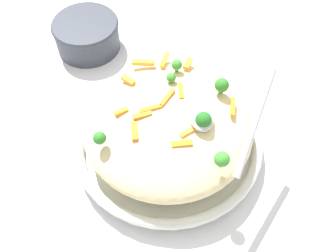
{
  "coord_description": "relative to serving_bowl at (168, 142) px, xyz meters",
  "views": [
    {
      "loc": [
        0.43,
        -0.02,
        0.68
      ],
      "look_at": [
        0.0,
        0.0,
        0.08
      ],
      "focal_mm": 42.85,
      "sensor_mm": 36.0,
      "label": 1
    }
  ],
  "objects": [
    {
      "name": "serving_bowl",
      "position": [
        0.0,
        0.0,
        0.0
      ],
      "size": [
        0.36,
        0.36,
        0.05
      ],
      "color": "silver",
      "rests_on": "ground_plane"
    },
    {
      "name": "broccoli_floret_5",
      "position": [
        0.04,
        0.06,
        0.12
      ],
      "size": [
        0.03,
        0.03,
        0.03
      ],
      "color": "#205B1C",
      "rests_on": "pasta_mound"
    },
    {
      "name": "ground_plane",
      "position": [
        0.0,
        0.0,
        -0.02
      ],
      "size": [
        2.4,
        2.4,
        0.0
      ],
      "primitive_type": "plane",
      "color": "silver"
    },
    {
      "name": "carrot_piece_4",
      "position": [
        -0.11,
        0.04,
        0.1
      ],
      "size": [
        0.03,
        0.02,
        0.01
      ],
      "primitive_type": "cube",
      "rotation": [
        0.0,
        0.0,
        2.7
      ],
      "color": "orange",
      "rests_on": "pasta_mound"
    },
    {
      "name": "serving_spoon",
      "position": [
        0.04,
        0.09,
        0.13
      ],
      "size": [
        0.16,
        0.14,
        0.08
      ],
      "color": "#B7B7BC",
      "rests_on": "pasta_mound"
    },
    {
      "name": "carrot_piece_7",
      "position": [
        -0.04,
        0.03,
        0.11
      ],
      "size": [
        0.04,
        0.01,
        0.01
      ],
      "primitive_type": "cube",
      "rotation": [
        0.0,
        0.0,
        6.27
      ],
      "color": "orange",
      "rests_on": "pasta_mound"
    },
    {
      "name": "broccoli_floret_1",
      "position": [
        0.06,
        -0.11,
        0.11
      ],
      "size": [
        0.02,
        0.02,
        0.02
      ],
      "color": "#296820",
      "rests_on": "pasta_mound"
    },
    {
      "name": "carrot_piece_1",
      "position": [
        -0.12,
        -0.04,
        0.1
      ],
      "size": [
        0.01,
        0.04,
        0.01
      ],
      "primitive_type": "cube",
      "rotation": [
        0.0,
        0.0,
        4.61
      ],
      "color": "orange",
      "rests_on": "pasta_mound"
    },
    {
      "name": "carrot_piece_8",
      "position": [
        0.07,
        0.02,
        0.1
      ],
      "size": [
        0.01,
        0.04,
        0.01
      ],
      "primitive_type": "cube",
      "rotation": [
        0.0,
        0.0,
        4.78
      ],
      "color": "orange",
      "rests_on": "pasta_mound"
    },
    {
      "name": "carrot_piece_12",
      "position": [
        -0.07,
        -0.07,
        0.1
      ],
      "size": [
        0.03,
        0.03,
        0.01
      ],
      "primitive_type": "cube",
      "rotation": [
        0.0,
        0.0,
        0.86
      ],
      "color": "orange",
      "rests_on": "pasta_mound"
    },
    {
      "name": "broccoli_floret_3",
      "position": [
        0.11,
        0.08,
        0.12
      ],
      "size": [
        0.03,
        0.03,
        0.03
      ],
      "color": "#377928",
      "rests_on": "pasta_mound"
    },
    {
      "name": "companion_bowl",
      "position": [
        -0.3,
        -0.17,
        0.02
      ],
      "size": [
        0.15,
        0.15,
        0.07
      ],
      "color": "#333842",
      "rests_on": "ground_plane"
    },
    {
      "name": "carrot_piece_2",
      "position": [
        -0.0,
        0.11,
        0.1
      ],
      "size": [
        0.04,
        0.01,
        0.01
      ],
      "primitive_type": "cube",
      "rotation": [
        0.0,
        0.0,
        6.11
      ],
      "color": "orange",
      "rests_on": "pasta_mound"
    },
    {
      "name": "carrot_piece_10",
      "position": [
        -0.12,
        -0.0,
        0.1
      ],
      "size": [
        0.04,
        0.02,
        0.01
      ],
      "primitive_type": "cube",
      "rotation": [
        0.0,
        0.0,
        2.81
      ],
      "color": "orange",
      "rests_on": "pasta_mound"
    },
    {
      "name": "carrot_piece_3",
      "position": [
        -0.02,
        0.0,
        0.11
      ],
      "size": [
        0.04,
        0.03,
        0.01
      ],
      "primitive_type": "cube",
      "rotation": [
        0.0,
        0.0,
        2.54
      ],
      "color": "orange",
      "rests_on": "pasta_mound"
    },
    {
      "name": "broccoli_floret_4",
      "position": [
        -0.04,
        0.1,
        0.12
      ],
      "size": [
        0.03,
        0.03,
        0.03
      ],
      "color": "#296820",
      "rests_on": "pasta_mound"
    },
    {
      "name": "carrot_piece_5",
      "position": [
        0.0,
        -0.08,
        0.1
      ],
      "size": [
        0.02,
        0.03,
        0.01
      ],
      "primitive_type": "cube",
      "rotation": [
        0.0,
        0.0,
        2.01
      ],
      "color": "orange",
      "rests_on": "pasta_mound"
    },
    {
      "name": "carrot_piece_11",
      "position": [
        0.05,
        0.03,
        0.1
      ],
      "size": [
        0.02,
        0.03,
        0.01
      ],
      "primitive_type": "cube",
      "rotation": [
        0.0,
        0.0,
        5.24
      ],
      "color": "orange",
      "rests_on": "pasta_mound"
    },
    {
      "name": "carrot_piece_6",
      "position": [
        -0.0,
        -0.03,
        0.11
      ],
      "size": [
        0.02,
        0.04,
        0.01
      ],
      "primitive_type": "cube",
      "rotation": [
        0.0,
        0.0,
        1.84
      ],
      "color": "orange",
      "rests_on": "pasta_mound"
    },
    {
      "name": "broccoli_floret_2",
      "position": [
        -0.09,
        0.02,
        0.11
      ],
      "size": [
        0.02,
        0.02,
        0.03
      ],
      "color": "#377928",
      "rests_on": "pasta_mound"
    },
    {
      "name": "carrot_piece_9",
      "position": [
        0.04,
        -0.06,
        0.1
      ],
      "size": [
        0.04,
        0.01,
        0.01
      ],
      "primitive_type": "cube",
      "rotation": [
        0.0,
        0.0,
        3.2
      ],
      "color": "orange",
      "rests_on": "pasta_mound"
    },
    {
      "name": "broccoli_floret_0",
      "position": [
        -0.06,
        0.01,
        0.11
      ],
      "size": [
        0.02,
        0.02,
        0.02
      ],
      "color": "#377928",
      "rests_on": "pasta_mound"
    },
    {
      "name": "carrot_piece_0",
      "position": [
        0.01,
        -0.04,
        0.11
      ],
      "size": [
        0.02,
        0.04,
        0.01
      ],
      "primitive_type": "cube",
      "rotation": [
        0.0,
        0.0,
        4.99
      ],
      "color": "orange",
      "rests_on": "pasta_mound"
    },
    {
      "name": "pasta_mound",
      "position": [
        0.0,
        0.0,
        0.06
      ],
      "size": [
        0.31,
        0.31,
        0.09
      ],
      "primitive_type": "ellipsoid",
      "color": "beige",
      "rests_on": "serving_bowl"
    }
  ]
}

